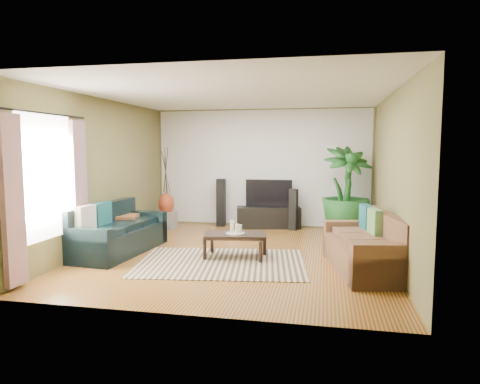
% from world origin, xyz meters
% --- Properties ---
extents(floor, '(5.50, 5.50, 0.00)m').
position_xyz_m(floor, '(0.00, 0.00, 0.00)').
color(floor, olive).
rests_on(floor, ground).
extents(ceiling, '(5.50, 5.50, 0.00)m').
position_xyz_m(ceiling, '(0.00, 0.00, 2.70)').
color(ceiling, white).
rests_on(ceiling, ground).
extents(wall_back, '(5.00, 0.00, 5.00)m').
position_xyz_m(wall_back, '(0.00, 2.75, 1.35)').
color(wall_back, olive).
rests_on(wall_back, ground).
extents(wall_front, '(5.00, 0.00, 5.00)m').
position_xyz_m(wall_front, '(0.00, -2.75, 1.35)').
color(wall_front, olive).
rests_on(wall_front, ground).
extents(wall_left, '(0.00, 5.50, 5.50)m').
position_xyz_m(wall_left, '(-2.50, 0.00, 1.35)').
color(wall_left, olive).
rests_on(wall_left, ground).
extents(wall_right, '(0.00, 5.50, 5.50)m').
position_xyz_m(wall_right, '(2.50, 0.00, 1.35)').
color(wall_right, olive).
rests_on(wall_right, ground).
extents(backwall_panel, '(4.90, 0.00, 4.90)m').
position_xyz_m(backwall_panel, '(0.00, 2.74, 1.35)').
color(backwall_panel, white).
rests_on(backwall_panel, ground).
extents(window_pane, '(0.00, 1.80, 1.80)m').
position_xyz_m(window_pane, '(-2.48, -1.60, 1.40)').
color(window_pane, white).
rests_on(window_pane, ground).
extents(curtain_near, '(0.08, 0.35, 2.20)m').
position_xyz_m(curtain_near, '(-2.43, -2.35, 1.15)').
color(curtain_near, gray).
rests_on(curtain_near, ground).
extents(curtain_far, '(0.08, 0.35, 2.20)m').
position_xyz_m(curtain_far, '(-2.43, -0.85, 1.15)').
color(curtain_far, gray).
rests_on(curtain_far, ground).
extents(curtain_rod, '(0.03, 1.90, 0.03)m').
position_xyz_m(curtain_rod, '(-2.43, -1.60, 2.30)').
color(curtain_rod, black).
rests_on(curtain_rod, ground).
extents(sofa_left, '(1.03, 2.06, 0.85)m').
position_xyz_m(sofa_left, '(-2.04, -0.30, 0.42)').
color(sofa_left, black).
rests_on(sofa_left, floor).
extents(sofa_right, '(1.21, 2.02, 0.85)m').
position_xyz_m(sofa_right, '(2.04, -0.59, 0.42)').
color(sofa_right, brown).
rests_on(sofa_right, floor).
extents(area_rug, '(2.83, 2.18, 0.01)m').
position_xyz_m(area_rug, '(-0.13, -0.63, 0.01)').
color(area_rug, tan).
rests_on(area_rug, floor).
extents(coffee_table, '(1.07, 0.70, 0.41)m').
position_xyz_m(coffee_table, '(0.01, -0.27, 0.20)').
color(coffee_table, black).
rests_on(coffee_table, floor).
extents(candle_tray, '(0.31, 0.31, 0.01)m').
position_xyz_m(candle_tray, '(0.01, -0.27, 0.41)').
color(candle_tray, '#9C9C96').
rests_on(candle_tray, coffee_table).
extents(candle_tall, '(0.06, 0.06, 0.20)m').
position_xyz_m(candle_tall, '(-0.05, -0.24, 0.52)').
color(candle_tall, beige).
rests_on(candle_tall, candle_tray).
extents(candle_mid, '(0.06, 0.06, 0.15)m').
position_xyz_m(candle_mid, '(0.05, -0.31, 0.50)').
color(candle_mid, white).
rests_on(candle_mid, candle_tray).
extents(candle_short, '(0.06, 0.06, 0.13)m').
position_xyz_m(candle_short, '(0.08, -0.21, 0.48)').
color(candle_short, beige).
rests_on(candle_short, candle_tray).
extents(tv_stand, '(1.49, 0.71, 0.48)m').
position_xyz_m(tv_stand, '(0.20, 2.48, 0.24)').
color(tv_stand, black).
rests_on(tv_stand, floor).
extents(television, '(1.05, 0.06, 0.62)m').
position_xyz_m(television, '(0.20, 2.50, 0.79)').
color(television, black).
rests_on(television, tv_stand).
extents(speaker_left, '(0.22, 0.24, 1.10)m').
position_xyz_m(speaker_left, '(-0.91, 2.50, 0.55)').
color(speaker_left, black).
rests_on(speaker_left, floor).
extents(speaker_right, '(0.20, 0.22, 0.91)m').
position_xyz_m(speaker_right, '(0.77, 2.34, 0.46)').
color(speaker_right, black).
rests_on(speaker_right, floor).
extents(potted_plant, '(1.40, 1.40, 1.85)m').
position_xyz_m(potted_plant, '(1.88, 2.13, 0.92)').
color(potted_plant, '#1A4E1C').
rests_on(potted_plant, floor).
extents(plant_pot, '(0.34, 0.34, 0.27)m').
position_xyz_m(plant_pot, '(1.88, 2.13, 0.13)').
color(plant_pot, black).
rests_on(plant_pot, floor).
extents(pedestal, '(0.40, 0.40, 0.38)m').
position_xyz_m(pedestal, '(-2.04, 1.94, 0.19)').
color(pedestal, gray).
rests_on(pedestal, floor).
extents(vase, '(0.35, 0.35, 0.49)m').
position_xyz_m(vase, '(-2.04, 1.94, 0.56)').
color(vase, '#99361B').
rests_on(vase, pedestal).
extents(side_table, '(0.62, 0.62, 0.57)m').
position_xyz_m(side_table, '(-2.25, 0.27, 0.28)').
color(side_table, brown).
rests_on(side_table, floor).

